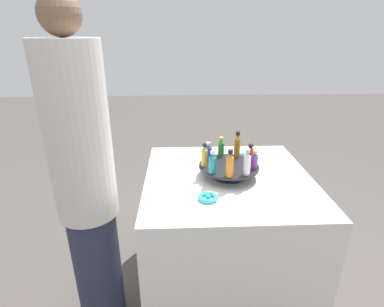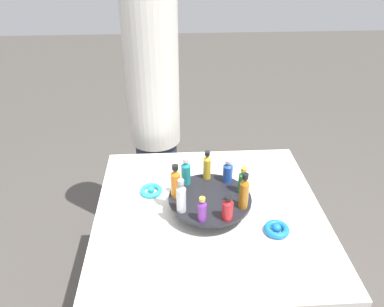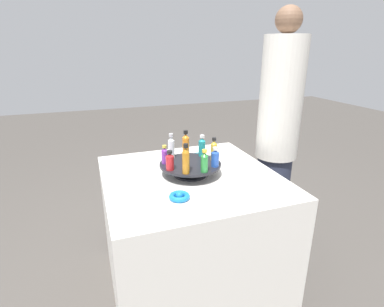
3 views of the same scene
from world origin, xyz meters
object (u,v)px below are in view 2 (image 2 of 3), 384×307
(bottle_clear, at_px, (181,197))
(ribbon_bow_teal, at_px, (151,190))
(bottle_purple, at_px, (202,210))
(bottle_green, at_px, (243,181))
(bottle_orange, at_px, (176,182))
(bottle_teal, at_px, (186,172))
(bottle_red, at_px, (228,208))
(bottle_blue, at_px, (228,172))
(person_figure, at_px, (155,117))
(display_stand, at_px, (210,202))
(bottle_gold, at_px, (206,166))
(ribbon_bow_blue, at_px, (277,229))
(bottle_amber, at_px, (244,192))

(bottle_clear, distance_m, ribbon_bow_teal, 0.27)
(bottle_purple, relative_size, bottle_green, 0.87)
(bottle_orange, distance_m, bottle_teal, 0.09)
(bottle_teal, relative_size, ribbon_bow_teal, 1.26)
(bottle_red, relative_size, bottle_green, 0.87)
(bottle_blue, height_order, person_figure, person_figure)
(bottle_orange, relative_size, bottle_teal, 1.19)
(display_stand, distance_m, bottle_red, 0.15)
(bottle_purple, bearing_deg, bottle_gold, 81.73)
(bottle_blue, bearing_deg, ribbon_bow_teal, 174.78)
(bottle_blue, bearing_deg, person_figure, 118.11)
(bottle_green, relative_size, bottle_teal, 0.96)
(bottle_clear, bearing_deg, bottle_blue, 41.73)
(ribbon_bow_teal, height_order, person_figure, person_figure)
(display_stand, height_order, bottle_purple, bottle_purple)
(bottle_purple, xyz_separation_m, bottle_green, (0.18, 0.16, 0.01))
(bottle_clear, xyz_separation_m, ribbon_bow_teal, (-0.13, 0.21, -0.12))
(bottle_green, relative_size, ribbon_bow_teal, 1.21)
(ribbon_bow_teal, bearing_deg, display_stand, -29.58)
(bottle_orange, distance_m, bottle_clear, 0.09)
(person_figure, bearing_deg, ribbon_bow_blue, 10.98)
(bottle_orange, bearing_deg, bottle_red, -38.27)
(bottle_green, height_order, ribbon_bow_blue, bottle_green)
(ribbon_bow_blue, distance_m, person_figure, 0.98)
(person_figure, bearing_deg, bottle_green, 10.05)
(bottle_purple, distance_m, ribbon_bow_blue, 0.30)
(bottle_clear, relative_size, bottle_green, 1.20)
(bottle_orange, relative_size, bottle_clear, 1.03)
(bottle_blue, xyz_separation_m, bottle_teal, (-0.18, -0.01, 0.01))
(bottle_blue, height_order, ribbon_bow_teal, bottle_blue)
(bottle_teal, height_order, ribbon_bow_blue, bottle_teal)
(ribbon_bow_blue, xyz_separation_m, person_figure, (-0.48, 0.85, 0.07))
(ribbon_bow_blue, bearing_deg, bottle_teal, 144.28)
(ribbon_bow_blue, bearing_deg, bottle_orange, 157.41)
(bottle_clear, relative_size, bottle_amber, 0.92)
(bottle_clear, xyz_separation_m, bottle_blue, (0.20, 0.18, -0.02))
(display_stand, bearing_deg, ribbon_bow_blue, -29.58)
(bottle_red, bearing_deg, bottle_orange, 141.73)
(bottle_purple, height_order, bottle_blue, bottle_blue)
(bottle_purple, relative_size, person_figure, 0.06)
(bottle_teal, bearing_deg, bottle_red, -58.27)
(bottle_green, distance_m, bottle_blue, 0.09)
(bottle_orange, distance_m, bottle_amber, 0.27)
(bottle_green, distance_m, bottle_gold, 0.18)
(bottle_red, bearing_deg, bottle_gold, 101.73)
(ribbon_bow_teal, bearing_deg, bottle_red, -42.11)
(bottle_orange, bearing_deg, ribbon_bow_teal, 132.15)
(bottle_purple, bearing_deg, person_figure, 103.05)
(person_figure, bearing_deg, bottle_gold, 3.64)
(bottle_green, distance_m, person_figure, 0.78)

